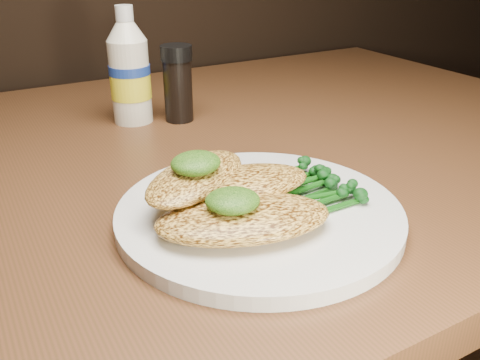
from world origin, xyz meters
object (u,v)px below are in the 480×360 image
pepper_grinder (178,84)px  plate (259,213)px  mayo_bottle (129,66)px  dining_table (217,358)px

pepper_grinder → plate: bearing=-99.7°
mayo_bottle → pepper_grinder: (0.06, -0.03, -0.03)m
dining_table → pepper_grinder: bearing=89.2°
dining_table → plate: plate is taller
dining_table → mayo_bottle: (-0.06, 0.14, 0.46)m
mayo_bottle → plate: bearing=-88.8°
dining_table → pepper_grinder: (0.00, 0.11, 0.43)m
dining_table → mayo_bottle: bearing=113.2°
dining_table → mayo_bottle: mayo_bottle is taller
dining_table → plate: bearing=-104.3°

